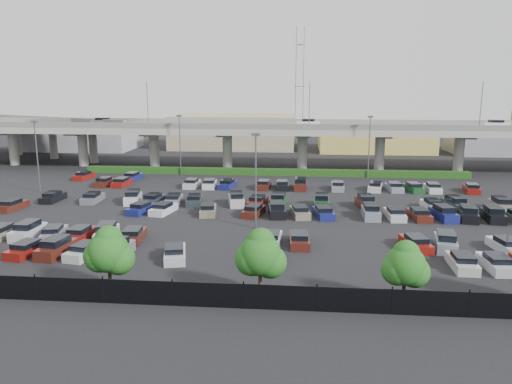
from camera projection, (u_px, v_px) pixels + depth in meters
ground at (262, 210)px, 61.89m from camera, size 280.00×280.00×0.00m
overpass at (274, 131)px, 91.66m from camera, size 150.00×13.00×15.80m
on_ramp at (36, 125)px, 107.02m from camera, size 50.93×30.13×8.80m
hedge at (273, 172)px, 86.13m from camera, size 66.00×1.60×1.10m
fence at (229, 296)px, 34.44m from camera, size 70.00×0.10×2.00m
tree_row at (242, 253)px, 35.26m from camera, size 65.07×3.66×5.94m
parked_cars at (259, 212)px, 58.55m from camera, size 63.03×41.64×1.67m
light_poles at (230, 158)px, 62.91m from camera, size 66.90×48.38×10.30m
distant_buildings at (333, 134)px, 120.22m from camera, size 138.00×24.00×9.00m
comm_tower at (300, 84)px, 130.37m from camera, size 2.40×2.40×30.00m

